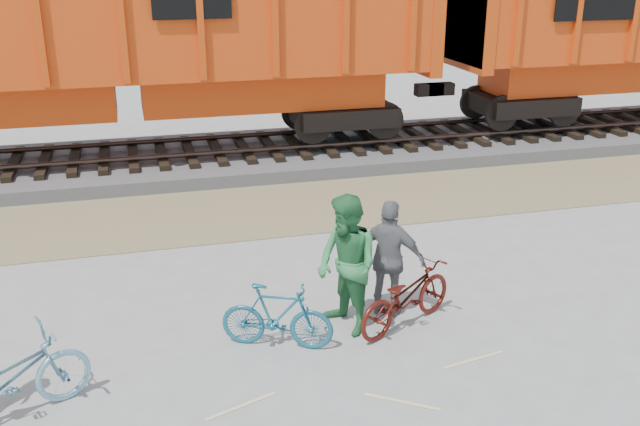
{
  "coord_description": "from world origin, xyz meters",
  "views": [
    {
      "loc": [
        -1.91,
        -7.62,
        4.89
      ],
      "look_at": [
        0.55,
        1.5,
        1.37
      ],
      "focal_mm": 40.0,
      "sensor_mm": 36.0,
      "label": 1
    }
  ],
  "objects_px": {
    "hopper_car_center": "(123,39)",
    "bicycle_teal": "(277,316)",
    "person_woman": "(390,259)",
    "bicycle_blue": "(4,381)",
    "person_man": "(347,265)",
    "bicycle_maroon": "(406,296)"
  },
  "relations": [
    {
      "from": "hopper_car_center",
      "to": "bicycle_teal",
      "type": "bearing_deg",
      "value": -79.5
    },
    {
      "from": "hopper_car_center",
      "to": "person_woman",
      "type": "xyz_separation_m",
      "value": [
        3.3,
        -8.15,
        -2.16
      ]
    },
    {
      "from": "bicycle_blue",
      "to": "person_woman",
      "type": "xyz_separation_m",
      "value": [
        4.87,
        1.22,
        0.35
      ]
    },
    {
      "from": "person_man",
      "to": "bicycle_maroon",
      "type": "bearing_deg",
      "value": 62.29
    },
    {
      "from": "bicycle_blue",
      "to": "bicycle_maroon",
      "type": "distance_m",
      "value": 5.04
    },
    {
      "from": "hopper_car_center",
      "to": "person_man",
      "type": "relative_size",
      "value": 7.32
    },
    {
      "from": "bicycle_teal",
      "to": "hopper_car_center",
      "type": "bearing_deg",
      "value": 34.46
    },
    {
      "from": "bicycle_teal",
      "to": "person_man",
      "type": "distance_m",
      "value": 1.14
    },
    {
      "from": "bicycle_maroon",
      "to": "bicycle_blue",
      "type": "bearing_deg",
      "value": 71.51
    },
    {
      "from": "bicycle_teal",
      "to": "person_woman",
      "type": "bearing_deg",
      "value": -50.37
    },
    {
      "from": "bicycle_maroon",
      "to": "person_man",
      "type": "xyz_separation_m",
      "value": [
        -0.8,
        0.12,
        0.5
      ]
    },
    {
      "from": "hopper_car_center",
      "to": "bicycle_maroon",
      "type": "relative_size",
      "value": 8.03
    },
    {
      "from": "bicycle_blue",
      "to": "bicycle_maroon",
      "type": "xyz_separation_m",
      "value": [
        4.97,
        0.82,
        -0.04
      ]
    },
    {
      "from": "hopper_car_center",
      "to": "bicycle_maroon",
      "type": "xyz_separation_m",
      "value": [
        3.4,
        -8.55,
        -2.55
      ]
    },
    {
      "from": "bicycle_teal",
      "to": "bicycle_maroon",
      "type": "distance_m",
      "value": 1.81
    },
    {
      "from": "hopper_car_center",
      "to": "person_woman",
      "type": "height_order",
      "value": "hopper_car_center"
    },
    {
      "from": "bicycle_maroon",
      "to": "person_woman",
      "type": "height_order",
      "value": "person_woman"
    },
    {
      "from": "hopper_car_center",
      "to": "person_man",
      "type": "bearing_deg",
      "value": -72.86
    },
    {
      "from": "hopper_car_center",
      "to": "bicycle_blue",
      "type": "relative_size",
      "value": 7.43
    },
    {
      "from": "bicycle_teal",
      "to": "person_woman",
      "type": "relative_size",
      "value": 0.87
    },
    {
      "from": "hopper_car_center",
      "to": "person_man",
      "type": "distance_m",
      "value": 9.05
    },
    {
      "from": "bicycle_maroon",
      "to": "person_woman",
      "type": "bearing_deg",
      "value": -13.77
    }
  ]
}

